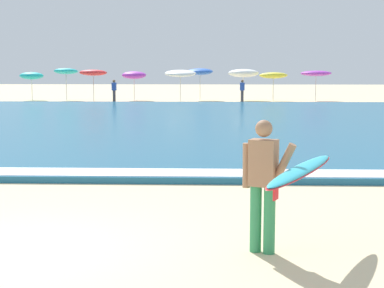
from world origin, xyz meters
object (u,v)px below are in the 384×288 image
beach_umbrella_0 (32,76)px  beach_umbrella_7 (273,75)px  beachgoer_near_row_mid (114,90)px  beachgoer_near_row_left (242,90)px  beach_umbrella_8 (316,73)px  beach_umbrella_2 (93,73)px  beach_umbrella_6 (243,73)px  beach_umbrella_1 (66,71)px  surfer_with_board (281,176)px  beach_umbrella_4 (180,73)px  beach_umbrella_5 (200,72)px  beach_umbrella_3 (134,75)px

beach_umbrella_0 → beach_umbrella_7: beach_umbrella_7 is taller
beachgoer_near_row_mid → beachgoer_near_row_left: bearing=1.3°
beach_umbrella_0 → beach_umbrella_8: beach_umbrella_8 is taller
beachgoer_near_row_mid → beach_umbrella_8: bearing=10.5°
beach_umbrella_8 → beach_umbrella_7: bearing=-171.7°
beach_umbrella_2 → beach_umbrella_6: 10.94m
beach_umbrella_1 → beach_umbrella_8: size_ratio=1.09×
surfer_with_board → beach_umbrella_4: 36.08m
beach_umbrella_1 → beach_umbrella_2: (2.33, -1.43, -0.09)m
surfer_with_board → beach_umbrella_5: bearing=92.8°
beach_umbrella_5 → beachgoer_near_row_mid: beach_umbrella_5 is taller
beach_umbrella_7 → beach_umbrella_1: bearing=177.4°
beach_umbrella_1 → beachgoer_near_row_left: bearing=-11.7°
beach_umbrella_5 → beach_umbrella_6: beach_umbrella_5 is taller
surfer_with_board → beach_umbrella_3: bearing=100.3°
beach_umbrella_3 → beach_umbrella_5: size_ratio=0.90×
beach_umbrella_0 → beach_umbrella_5: 12.57m
beach_umbrella_2 → beach_umbrella_3: size_ratio=1.09×
beach_umbrella_0 → beach_umbrella_7: (17.88, -0.80, 0.04)m
surfer_with_board → beach_umbrella_7: (3.48, 36.13, 0.82)m
beach_umbrella_6 → beach_umbrella_7: 2.31m
beach_umbrella_3 → beachgoer_near_row_mid: bearing=-107.7°
beach_umbrella_2 → beachgoer_near_row_left: bearing=-6.8°
beach_umbrella_4 → beachgoer_near_row_left: size_ratio=1.47×
beach_umbrella_4 → beach_umbrella_6: 4.73m
surfer_with_board → beach_umbrella_0: bearing=111.3°
surfer_with_board → beach_umbrella_6: beach_umbrella_6 is taller
surfer_with_board → beach_umbrella_0: (-14.40, 36.93, 0.78)m
beach_umbrella_1 → beach_umbrella_7: 15.28m
surfer_with_board → beach_umbrella_8: bearing=79.7°
beach_umbrella_2 → beachgoer_near_row_left: size_ratio=1.47×
beach_umbrella_3 → beach_umbrella_4: (3.51, -1.10, 0.14)m
beach_umbrella_1 → beach_umbrella_8: bearing=-0.7°
beach_umbrella_3 → beach_umbrella_8: size_ratio=0.96×
beachgoer_near_row_left → beach_umbrella_2: bearing=173.2°
beach_umbrella_2 → beach_umbrella_3: bearing=31.2°
beachgoer_near_row_left → beachgoer_near_row_mid: size_ratio=1.00×
beach_umbrella_3 → beachgoer_near_row_mid: (-0.99, -3.10, -1.01)m
beach_umbrella_6 → beach_umbrella_0: bearing=-179.6°
beach_umbrella_2 → beachgoer_near_row_left: beach_umbrella_2 is taller
beach_umbrella_7 → beach_umbrella_8: beach_umbrella_8 is taller
beach_umbrella_3 → beach_umbrella_7: bearing=-5.0°
beach_umbrella_1 → beachgoer_near_row_left: size_ratio=1.54×
surfer_with_board → beachgoer_near_row_left: (1.15, 34.12, -0.18)m
surfer_with_board → beach_umbrella_8: 37.19m
beach_umbrella_4 → beach_umbrella_8: (9.85, 0.66, -0.00)m
beach_umbrella_8 → beachgoer_near_row_mid: bearing=-169.5°
beach_umbrella_2 → beach_umbrella_4: (6.22, 0.54, -0.05)m
beach_umbrella_5 → beach_umbrella_2: bearing=-166.4°
beach_umbrella_5 → beachgoer_near_row_mid: size_ratio=1.51×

